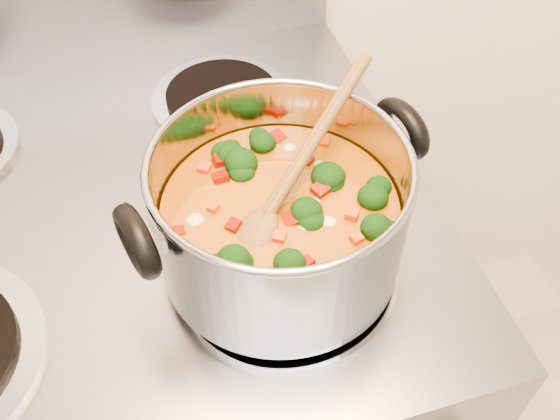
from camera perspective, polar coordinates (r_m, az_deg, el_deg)
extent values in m
cube|color=gray|center=(1.15, -11.19, -15.32)|extent=(0.79, 0.68, 0.92)
cube|color=gray|center=(0.98, -19.10, 16.90)|extent=(0.79, 0.03, 0.16)
cylinder|color=#A5A5AD|center=(0.68, 0.67, -5.69)|extent=(0.24, 0.24, 0.01)
cylinder|color=black|center=(0.67, 0.67, -5.30)|extent=(0.19, 0.19, 0.01)
cylinder|color=#A5A5AD|center=(0.89, -5.30, 10.04)|extent=(0.20, 0.20, 0.01)
cylinder|color=black|center=(0.89, -5.34, 10.45)|extent=(0.16, 0.16, 0.01)
cylinder|color=#95959C|center=(0.62, 0.00, -0.24)|extent=(0.25, 0.25, 0.14)
torus|color=#95959C|center=(0.57, 0.00, 4.24)|extent=(0.26, 0.26, 0.01)
cylinder|color=#9F560E|center=(0.65, 0.00, -1.88)|extent=(0.24, 0.24, 0.08)
torus|color=black|center=(0.56, -12.95, -2.81)|extent=(0.04, 0.08, 0.08)
torus|color=black|center=(0.66, 11.02, 7.28)|extent=(0.04, 0.08, 0.08)
ellipsoid|color=black|center=(0.64, 0.42, 2.53)|extent=(0.04, 0.04, 0.03)
ellipsoid|color=black|center=(0.64, -0.72, 3.36)|extent=(0.04, 0.04, 0.03)
ellipsoid|color=black|center=(0.56, -0.20, -6.72)|extent=(0.04, 0.04, 0.03)
ellipsoid|color=black|center=(0.62, -7.91, 0.26)|extent=(0.04, 0.04, 0.03)
ellipsoid|color=black|center=(0.60, -1.94, -0.66)|extent=(0.04, 0.04, 0.03)
ellipsoid|color=black|center=(0.58, -4.08, -3.86)|extent=(0.04, 0.04, 0.03)
ellipsoid|color=black|center=(0.60, -2.43, -1.30)|extent=(0.04, 0.04, 0.03)
ellipsoid|color=black|center=(0.58, -7.13, -3.55)|extent=(0.04, 0.04, 0.03)
ellipsoid|color=black|center=(0.65, 0.30, 3.47)|extent=(0.04, 0.04, 0.03)
ellipsoid|color=black|center=(0.58, 5.96, -3.59)|extent=(0.04, 0.04, 0.03)
ellipsoid|color=black|center=(0.64, 8.70, 2.10)|extent=(0.04, 0.04, 0.03)
ellipsoid|color=#8F1205|center=(0.57, 0.90, -5.09)|extent=(0.01, 0.01, 0.01)
ellipsoid|color=#8F1205|center=(0.66, -4.78, 4.78)|extent=(0.01, 0.01, 0.01)
ellipsoid|color=#8F1205|center=(0.62, 6.76, 0.88)|extent=(0.01, 0.01, 0.01)
ellipsoid|color=#8F1205|center=(0.67, -0.07, 5.47)|extent=(0.01, 0.01, 0.01)
ellipsoid|color=#8F1205|center=(0.57, 3.38, -5.27)|extent=(0.01, 0.01, 0.01)
ellipsoid|color=#8F1205|center=(0.63, 0.18, 1.88)|extent=(0.01, 0.01, 0.01)
ellipsoid|color=#8F1205|center=(0.66, 2.64, 4.98)|extent=(0.01, 0.01, 0.01)
ellipsoid|color=#8F1205|center=(0.59, -2.75, -2.14)|extent=(0.01, 0.01, 0.01)
ellipsoid|color=#8F1205|center=(0.62, 5.63, 0.38)|extent=(0.01, 0.01, 0.01)
ellipsoid|color=#8F1205|center=(0.62, 4.25, 0.51)|extent=(0.01, 0.01, 0.01)
ellipsoid|color=#8F1205|center=(0.66, -4.53, 4.54)|extent=(0.01, 0.01, 0.01)
ellipsoid|color=#CD420B|center=(0.59, 6.40, -2.74)|extent=(0.01, 0.01, 0.01)
ellipsoid|color=#CD420B|center=(0.64, 2.35, 2.51)|extent=(0.01, 0.01, 0.01)
ellipsoid|color=#CD420B|center=(0.67, 6.61, 5.04)|extent=(0.01, 0.01, 0.01)
ellipsoid|color=#CD420B|center=(0.68, 0.73, 6.09)|extent=(0.01, 0.01, 0.01)
ellipsoid|color=#CD420B|center=(0.68, -2.23, 6.17)|extent=(0.01, 0.01, 0.01)
ellipsoid|color=#CD420B|center=(0.68, 2.89, 6.33)|extent=(0.01, 0.01, 0.01)
ellipsoid|color=#CD420B|center=(0.61, -8.57, -1.03)|extent=(0.01, 0.01, 0.01)
ellipsoid|color=#CD420B|center=(0.64, 6.54, 2.18)|extent=(0.01, 0.01, 0.01)
ellipsoid|color=beige|center=(0.67, 3.10, 5.41)|extent=(0.02, 0.02, 0.01)
ellipsoid|color=beige|center=(0.68, -0.24, 6.30)|extent=(0.02, 0.02, 0.01)
ellipsoid|color=beige|center=(0.58, 0.85, -3.39)|extent=(0.02, 0.02, 0.01)
ellipsoid|color=beige|center=(0.58, -4.21, -3.13)|extent=(0.02, 0.02, 0.01)
ellipsoid|color=beige|center=(0.58, 3.09, -3.79)|extent=(0.02, 0.02, 0.01)
ellipsoid|color=beige|center=(0.65, -7.05, 3.40)|extent=(0.02, 0.02, 0.01)
ellipsoid|color=beige|center=(0.63, 9.43, 1.49)|extent=(0.02, 0.02, 0.01)
ellipsoid|color=beige|center=(0.57, -1.31, -5.18)|extent=(0.02, 0.02, 0.01)
ellipsoid|color=olive|center=(0.59, -2.38, -2.34)|extent=(0.08, 0.07, 0.04)
cylinder|color=olive|center=(0.62, 3.01, 6.24)|extent=(0.17, 0.15, 0.09)
ellipsoid|color=black|center=(0.79, -5.16, 3.92)|extent=(0.01, 0.01, 0.01)
ellipsoid|color=black|center=(0.63, -14.27, -15.20)|extent=(0.01, 0.01, 0.01)
ellipsoid|color=black|center=(0.65, -11.04, -10.67)|extent=(0.01, 0.01, 0.01)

